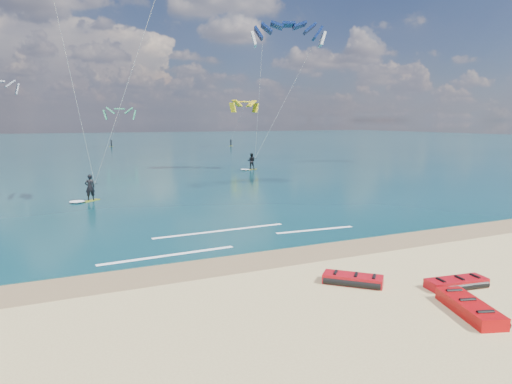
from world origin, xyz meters
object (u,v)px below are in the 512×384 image
packed_kite_mid (353,284)px  kitesurfer_far (270,89)px  kitesurfer_main (98,51)px  packed_kite_right (469,314)px  packed_kite_left (456,287)px

packed_kite_mid → kitesurfer_far: size_ratio=0.13×
kitesurfer_main → kitesurfer_far: size_ratio=1.11×
packed_kite_right → kitesurfer_far: size_ratio=0.16×
packed_kite_left → kitesurfer_far: (9.93, 34.29, 8.89)m
packed_kite_left → packed_kite_mid: packed_kite_mid is taller
packed_kite_mid → kitesurfer_main: (-6.13, 17.67, 9.69)m
packed_kite_left → packed_kite_mid: 3.43m
kitesurfer_main → kitesurfer_far: 24.19m
packed_kite_right → kitesurfer_main: kitesurfer_main is taller
packed_kite_mid → packed_kite_right: size_ratio=0.82×
packed_kite_right → packed_kite_mid: bearing=43.1°
packed_kite_mid → packed_kite_left: bearing=13.5°
packed_kite_right → kitesurfer_far: bearing=0.7°
packed_kite_left → packed_kite_right: packed_kite_right is taller
packed_kite_mid → packed_kite_right: packed_kite_right is taller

